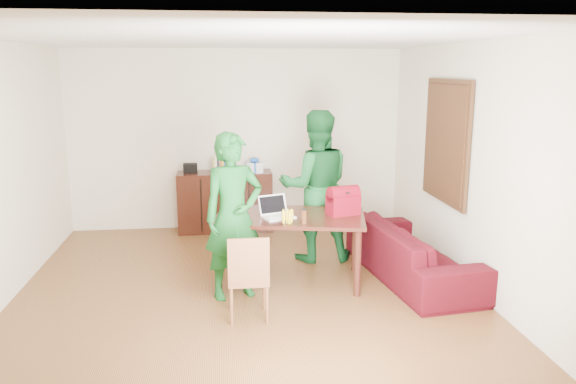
{
  "coord_description": "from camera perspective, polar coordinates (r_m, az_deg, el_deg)",
  "views": [
    {
      "loc": [
        -0.24,
        -5.76,
        2.42
      ],
      "look_at": [
        0.52,
        0.54,
        1.01
      ],
      "focal_mm": 35.0,
      "sensor_mm": 36.0,
      "label": 1
    }
  ],
  "objects": [
    {
      "name": "laptop",
      "position": [
        6.24,
        -0.97,
        -2.24
      ],
      "size": [
        0.39,
        0.33,
        0.23
      ],
      "rotation": [
        0.0,
        0.0,
        0.35
      ],
      "color": "white",
      "rests_on": "table"
    },
    {
      "name": "table",
      "position": [
        6.39,
        0.21,
        -3.24
      ],
      "size": [
        1.82,
        1.25,
        0.78
      ],
      "rotation": [
        0.0,
        0.0,
        -0.2
      ],
      "color": "black",
      "rests_on": "ground"
    },
    {
      "name": "bananas",
      "position": [
        6.0,
        -0.05,
        -2.97
      ],
      "size": [
        0.19,
        0.15,
        0.06
      ],
      "primitive_type": null,
      "rotation": [
        0.0,
        0.0,
        -0.3
      ],
      "color": "yellow",
      "rests_on": "table"
    },
    {
      "name": "red_bag",
      "position": [
        6.4,
        5.63,
        -1.15
      ],
      "size": [
        0.4,
        0.3,
        0.26
      ],
      "primitive_type": "cube",
      "rotation": [
        0.0,
        0.0,
        0.3
      ],
      "color": "maroon",
      "rests_on": "table"
    },
    {
      "name": "person_near",
      "position": [
        5.94,
        -5.55,
        -2.47
      ],
      "size": [
        0.75,
        0.62,
        1.78
      ],
      "primitive_type": "imported",
      "rotation": [
        0.0,
        0.0,
        0.34
      ],
      "color": "#12551E",
      "rests_on": "ground"
    },
    {
      "name": "sofa",
      "position": [
        6.76,
        12.47,
        -5.94
      ],
      "size": [
        1.11,
        2.24,
        0.63
      ],
      "primitive_type": "imported",
      "rotation": [
        0.0,
        0.0,
        1.7
      ],
      "color": "#38070A",
      "rests_on": "ground"
    },
    {
      "name": "bottle",
      "position": [
        6.01,
        1.64,
        -2.45
      ],
      "size": [
        0.07,
        0.07,
        0.17
      ],
      "primitive_type": "cylinder",
      "rotation": [
        0.0,
        0.0,
        -0.34
      ],
      "color": "#512812",
      "rests_on": "table"
    },
    {
      "name": "person_far",
      "position": [
        7.08,
        2.84,
        0.59
      ],
      "size": [
        0.94,
        0.73,
        1.92
      ],
      "primitive_type": "imported",
      "rotation": [
        0.0,
        0.0,
        3.14
      ],
      "color": "#125222",
      "rests_on": "ground"
    },
    {
      "name": "chair",
      "position": [
        5.6,
        -4.05,
        -10.27
      ],
      "size": [
        0.4,
        0.38,
        0.87
      ],
      "rotation": [
        0.0,
        0.0,
        0.0
      ],
      "color": "brown",
      "rests_on": "ground"
    },
    {
      "name": "room",
      "position": [
        6.0,
        -4.36,
        1.81
      ],
      "size": [
        5.2,
        5.7,
        2.9
      ],
      "color": "#4B2412",
      "rests_on": "ground"
    }
  ]
}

